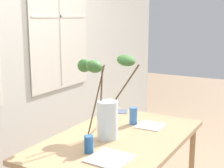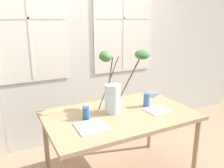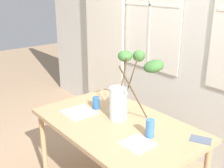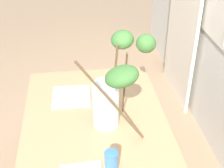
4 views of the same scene
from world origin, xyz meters
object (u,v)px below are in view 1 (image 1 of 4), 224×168
at_px(drinking_glass_blue_left, 89,144).
at_px(drinking_glass_blue_right, 133,116).
at_px(vase_with_branches, 107,102).
at_px(dining_table, 118,146).
at_px(plate_square_left, 110,159).
at_px(plate_square_right, 150,126).

height_order(drinking_glass_blue_left, drinking_glass_blue_right, drinking_glass_blue_right).
bearing_deg(vase_with_branches, drinking_glass_blue_left, -169.85).
height_order(dining_table, drinking_glass_blue_left, drinking_glass_blue_left).
relative_size(vase_with_branches, drinking_glass_blue_left, 5.27).
bearing_deg(drinking_glass_blue_right, dining_table, -172.43).
relative_size(drinking_glass_blue_left, plate_square_left, 0.46).
distance_m(dining_table, plate_square_left, 0.40).
xyz_separation_m(dining_table, drinking_glass_blue_left, (-0.35, 0.04, 0.13)).
xyz_separation_m(vase_with_branches, drinking_glass_blue_right, (0.35, -0.05, -0.20)).
bearing_deg(drinking_glass_blue_right, plate_square_right, -82.54).
bearing_deg(plate_square_right, drinking_glass_blue_right, 97.46).
bearing_deg(plate_square_right, drinking_glass_blue_left, 168.72).
distance_m(dining_table, drinking_glass_blue_right, 0.38).
bearing_deg(drinking_glass_blue_right, plate_square_left, -165.30).
height_order(drinking_glass_blue_right, plate_square_right, drinking_glass_blue_right).
height_order(vase_with_branches, drinking_glass_blue_right, vase_with_branches).
relative_size(dining_table, plate_square_left, 5.64).
bearing_deg(plate_square_left, vase_with_branches, 33.26).
bearing_deg(plate_square_left, drinking_glass_blue_right, 14.70).
bearing_deg(dining_table, drinking_glass_blue_left, 173.81).
bearing_deg(drinking_glass_blue_left, dining_table, -6.19).
bearing_deg(dining_table, vase_with_branches, 90.55).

